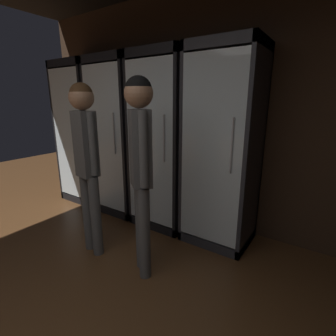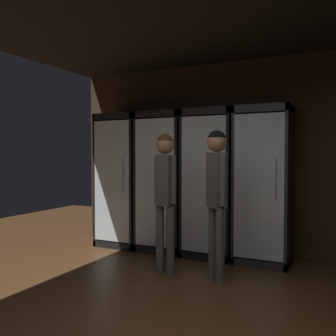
{
  "view_description": "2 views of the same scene",
  "coord_description": "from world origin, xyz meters",
  "px_view_note": "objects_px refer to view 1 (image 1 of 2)",
  "views": [
    {
      "loc": [
        1.07,
        0.23,
        1.54
      ],
      "look_at": [
        -0.46,
        2.47,
        0.8
      ],
      "focal_mm": 26.66,
      "sensor_mm": 36.0,
      "label": 1
    },
    {
      "loc": [
        1.15,
        -2.31,
        1.45
      ],
      "look_at": [
        -1.37,
        2.76,
        1.24
      ],
      "focal_mm": 39.86,
      "sensor_mm": 36.0,
      "label": 2
    }
  ],
  "objects_px": {
    "cooler_far_left": "(88,135)",
    "shopper_near": "(86,151)",
    "shopper_far": "(140,156)",
    "cooler_left": "(122,139)",
    "cooler_center": "(167,144)",
    "cooler_right": "(224,151)"
  },
  "relations": [
    {
      "from": "cooler_far_left",
      "to": "shopper_near",
      "type": "relative_size",
      "value": 1.23
    },
    {
      "from": "cooler_far_left",
      "to": "shopper_far",
      "type": "relative_size",
      "value": 1.21
    },
    {
      "from": "cooler_left",
      "to": "cooler_center",
      "type": "bearing_deg",
      "value": 0.14
    },
    {
      "from": "shopper_near",
      "to": "shopper_far",
      "type": "relative_size",
      "value": 0.98
    },
    {
      "from": "cooler_right",
      "to": "cooler_left",
      "type": "bearing_deg",
      "value": 180.0
    },
    {
      "from": "cooler_left",
      "to": "shopper_near",
      "type": "distance_m",
      "value": 1.14
    },
    {
      "from": "cooler_left",
      "to": "shopper_near",
      "type": "bearing_deg",
      "value": -63.11
    },
    {
      "from": "cooler_center",
      "to": "cooler_right",
      "type": "xyz_separation_m",
      "value": [
        0.75,
        -0.0,
        -0.0
      ]
    },
    {
      "from": "cooler_far_left",
      "to": "cooler_left",
      "type": "xyz_separation_m",
      "value": [
        0.75,
        -0.0,
        0.0
      ]
    },
    {
      "from": "shopper_far",
      "to": "shopper_near",
      "type": "bearing_deg",
      "value": -176.13
    },
    {
      "from": "cooler_right",
      "to": "shopper_far",
      "type": "bearing_deg",
      "value": -109.07
    },
    {
      "from": "cooler_far_left",
      "to": "shopper_near",
      "type": "height_order",
      "value": "cooler_far_left"
    },
    {
      "from": "cooler_far_left",
      "to": "cooler_right",
      "type": "bearing_deg",
      "value": -0.06
    },
    {
      "from": "shopper_near",
      "to": "shopper_far",
      "type": "xyz_separation_m",
      "value": [
        0.64,
        0.04,
        0.03
      ]
    },
    {
      "from": "shopper_near",
      "to": "cooler_left",
      "type": "bearing_deg",
      "value": 116.89
    },
    {
      "from": "cooler_center",
      "to": "shopper_far",
      "type": "bearing_deg",
      "value": -67.17
    },
    {
      "from": "shopper_far",
      "to": "cooler_right",
      "type": "bearing_deg",
      "value": 70.93
    },
    {
      "from": "cooler_right",
      "to": "shopper_near",
      "type": "height_order",
      "value": "cooler_right"
    },
    {
      "from": "cooler_center",
      "to": "shopper_far",
      "type": "distance_m",
      "value": 1.06
    },
    {
      "from": "cooler_left",
      "to": "cooler_right",
      "type": "bearing_deg",
      "value": -0.0
    },
    {
      "from": "cooler_left",
      "to": "cooler_center",
      "type": "relative_size",
      "value": 1.0
    },
    {
      "from": "shopper_near",
      "to": "shopper_far",
      "type": "bearing_deg",
      "value": 3.87
    }
  ]
}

